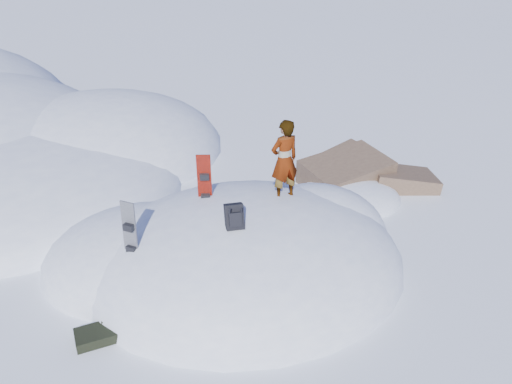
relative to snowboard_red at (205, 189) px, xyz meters
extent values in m
plane|color=white|center=(0.74, -0.81, -1.59)|extent=(120.00, 120.00, 0.00)
ellipsoid|color=white|center=(0.74, -0.81, -1.59)|extent=(7.00, 6.00, 3.00)
ellipsoid|color=white|center=(-1.46, -0.21, -1.59)|extent=(4.40, 4.00, 2.20)
ellipsoid|color=white|center=(2.54, -0.01, -1.59)|extent=(3.60, 3.20, 2.50)
ellipsoid|color=white|center=(-5.26, 4.19, -1.59)|extent=(10.00, 9.00, 2.80)
ellipsoid|color=white|center=(-2.76, 6.69, -1.59)|extent=(8.00, 8.00, 3.60)
ellipsoid|color=white|center=(-4.76, 3.19, -1.59)|extent=(6.00, 5.00, 1.80)
cube|color=brown|center=(4.34, 2.59, -1.49)|extent=(2.82, 2.41, 1.62)
cube|color=brown|center=(5.94, 2.19, -1.69)|extent=(2.16, 1.80, 1.33)
cube|color=brown|center=(4.94, 3.79, -1.59)|extent=(2.08, 2.01, 1.10)
ellipsoid|color=white|center=(3.94, 1.59, -1.59)|extent=(3.20, 2.40, 1.00)
cube|color=red|center=(0.00, 0.02, -0.02)|extent=(0.32, 0.14, 1.65)
cube|color=black|center=(0.00, -0.05, 0.31)|extent=(0.22, 0.15, 0.14)
cube|color=black|center=(0.00, -0.05, -0.19)|extent=(0.22, 0.15, 0.14)
cube|color=black|center=(-1.60, -1.24, -0.33)|extent=(0.31, 0.27, 1.66)
cube|color=black|center=(-1.60, -1.31, 0.00)|extent=(0.23, 0.21, 0.14)
cube|color=black|center=(-1.60, -1.31, -0.50)|extent=(0.23, 0.21, 0.14)
cube|color=black|center=(0.41, -1.43, 0.07)|extent=(0.36, 0.39, 0.55)
cube|color=black|center=(0.41, -1.59, 0.09)|extent=(0.25, 0.20, 0.30)
cylinder|color=black|center=(0.30, -1.57, 0.20)|extent=(0.04, 0.20, 0.37)
cylinder|color=black|center=(0.52, -1.57, 0.20)|extent=(0.04, 0.20, 0.37)
cube|color=black|center=(-2.33, -2.49, -1.48)|extent=(0.80, 0.63, 0.20)
cube|color=black|center=(-2.00, -2.27, -1.40)|extent=(0.46, 0.40, 0.13)
imported|color=slate|center=(1.69, -0.30, 0.65)|extent=(0.76, 0.62, 1.81)
camera|label=1|loc=(-0.88, -9.69, 4.96)|focal=35.00mm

